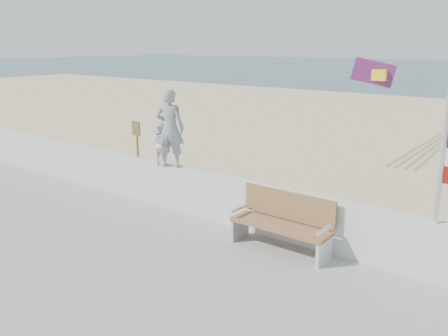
# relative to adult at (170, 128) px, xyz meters

# --- Properties ---
(ground) EXTENTS (220.00, 220.00, 0.00)m
(ground) POSITION_rel_adult_xyz_m (1.41, -2.00, -1.92)
(ground) COLOR #2E4D5D
(ground) RESTS_ON ground
(sand) EXTENTS (90.00, 40.00, 0.08)m
(sand) POSITION_rel_adult_xyz_m (1.41, 7.00, -1.88)
(sand) COLOR beige
(sand) RESTS_ON ground
(seawall) EXTENTS (30.00, 0.35, 0.90)m
(seawall) POSITION_rel_adult_xyz_m (1.41, 0.00, -1.29)
(seawall) COLOR silver
(seawall) RESTS_ON boardwalk
(adult) EXTENTS (0.72, 0.61, 1.69)m
(adult) POSITION_rel_adult_xyz_m (0.00, 0.00, 0.00)
(adult) COLOR gray
(adult) RESTS_ON seawall
(child) EXTENTS (0.49, 0.40, 0.94)m
(child) POSITION_rel_adult_xyz_m (-0.28, 0.00, -0.37)
(child) COLOR white
(child) RESTS_ON seawall
(bench) EXTENTS (1.80, 0.57, 1.00)m
(bench) POSITION_rel_adult_xyz_m (3.10, -0.45, -1.24)
(bench) COLOR #9C6A44
(bench) RESTS_ON boardwalk
(parafoil_kite) EXTENTS (1.00, 0.57, 0.67)m
(parafoil_kite) POSITION_rel_adult_xyz_m (3.11, 3.34, 1.12)
(parafoil_kite) COLOR red
(parafoil_kite) RESTS_ON ground
(sign) EXTENTS (0.32, 0.07, 1.46)m
(sign) POSITION_rel_adult_xyz_m (-3.11, 1.82, -0.98)
(sign) COLOR olive
(sign) RESTS_ON sand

